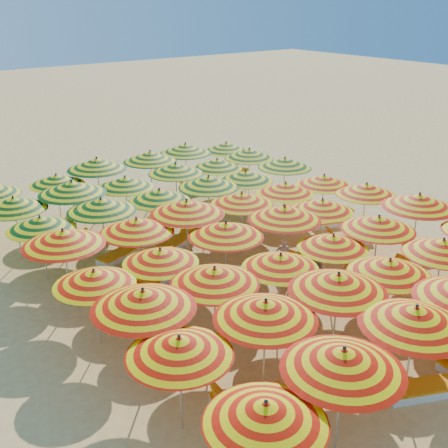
{
  "coord_description": "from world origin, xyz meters",
  "views": [
    {
      "loc": [
        -10.43,
        -13.24,
        8.66
      ],
      "look_at": [
        0.0,
        0.5,
        1.6
      ],
      "focal_mm": 45.0,
      "sensor_mm": 36.0,
      "label": 1
    }
  ],
  "objects_px": {
    "umbrella_20": "(226,230)",
    "umbrella_27": "(242,199)",
    "umbrella_35": "(285,163)",
    "umbrella_44": "(97,164)",
    "umbrella_8": "(338,283)",
    "beachgoer_a": "(283,257)",
    "lounger_19": "(52,228)",
    "umbrella_23": "(366,189)",
    "umbrella_15": "(333,242)",
    "lounger_18": "(68,247)",
    "umbrella_0": "(266,413)",
    "umbrella_25": "(137,226)",
    "lounger_5": "(420,310)",
    "lounger_14": "(332,222)",
    "umbrella_7": "(266,310)",
    "umbrella_28": "(285,188)",
    "umbrella_10": "(443,247)",
    "umbrella_39": "(176,169)",
    "umbrella_13": "(215,276)",
    "umbrella_40": "(217,164)",
    "umbrella_24": "(63,238)",
    "umbrella_37": "(72,188)",
    "umbrella_6": "(179,347)",
    "umbrella_43": "(56,180)",
    "umbrella_14": "(280,261)",
    "umbrella_45": "(150,157)",
    "umbrella_2": "(416,317)",
    "umbrella_22": "(322,205)",
    "umbrella_47": "(226,147)",
    "umbrella_12": "(143,299)",
    "lounger_10": "(300,268)",
    "lounger_9": "(424,257)",
    "lounger_11": "(306,258)",
    "umbrella_17": "(419,201)",
    "lounger_6": "(269,328)",
    "lounger_20": "(197,190)",
    "umbrella_9": "(389,267)",
    "umbrella_30": "(40,223)",
    "lounger_13": "(156,280)",
    "umbrella_16": "(379,223)",
    "lounger_1": "(419,389)",
    "lounger_15": "(120,254)",
    "umbrella_41": "(249,154)",
    "lounger_8": "(387,277)",
    "beachgoer_b": "(317,258)",
    "umbrella_19": "(160,256)",
    "umbrella_33": "(208,182)",
    "lounger_7": "(343,291)",
    "lounger_12": "(348,240)",
    "umbrella_36": "(14,204)",
    "umbrella_46": "(186,149)"
  },
  "relations": [
    {
      "from": "umbrella_35",
      "to": "lounger_18",
      "type": "xyz_separation_m",
      "value": [
        -9.14,
        1.61,
        -1.96
      ]
    },
    {
      "from": "umbrella_9",
      "to": "umbrella_30",
      "type": "bearing_deg",
      "value": 125.33
    },
    {
      "from": "lounger_10",
      "to": "lounger_18",
      "type": "bearing_deg",
      "value": 135.71
    },
    {
      "from": "umbrella_13",
      "to": "lounger_5",
      "type": "relative_size",
      "value": 1.51
    },
    {
      "from": "umbrella_8",
      "to": "umbrella_39",
      "type": "bearing_deg",
      "value": 77.93
    },
    {
      "from": "lounger_19",
      "to": "umbrella_23",
      "type": "bearing_deg",
      "value": -28.64
    },
    {
      "from": "umbrella_13",
      "to": "umbrella_40",
      "type": "relative_size",
      "value": 1.11
    },
    {
      "from": "umbrella_9",
      "to": "lounger_1",
      "type": "height_order",
      "value": "umbrella_9"
    },
    {
      "from": "umbrella_27",
      "to": "umbrella_6",
      "type": "bearing_deg",
      "value": -136.88
    },
    {
      "from": "umbrella_46",
      "to": "lounger_20",
      "type": "xyz_separation_m",
      "value": [
        0.5,
        -0.1,
        -2.04
      ]
    },
    {
      "from": "umbrella_40",
      "to": "umbrella_8",
      "type": "bearing_deg",
      "value": -111.89
    },
    {
      "from": "umbrella_24",
      "to": "lounger_9",
      "type": "distance_m",
      "value": 12.19
    },
    {
      "from": "umbrella_12",
      "to": "umbrella_35",
      "type": "relative_size",
      "value": 0.99
    },
    {
      "from": "umbrella_24",
      "to": "umbrella_28",
      "type": "height_order",
      "value": "umbrella_24"
    },
    {
      "from": "umbrella_2",
      "to": "umbrella_43",
      "type": "relative_size",
      "value": 1.11
    },
    {
      "from": "umbrella_22",
      "to": "lounger_18",
      "type": "height_order",
      "value": "umbrella_22"
    },
    {
      "from": "lounger_20",
      "to": "umbrella_14",
      "type": "bearing_deg",
      "value": 65.59
    },
    {
      "from": "lounger_8",
      "to": "lounger_13",
      "type": "relative_size",
      "value": 0.95
    },
    {
      "from": "umbrella_37",
      "to": "lounger_7",
      "type": "distance_m",
      "value": 10.11
    },
    {
      "from": "umbrella_35",
      "to": "umbrella_44",
      "type": "xyz_separation_m",
      "value": [
        -6.62,
        4.09,
        0.17
      ]
    },
    {
      "from": "umbrella_19",
      "to": "umbrella_36",
      "type": "bearing_deg",
      "value": 106.78
    },
    {
      "from": "umbrella_17",
      "to": "lounger_6",
      "type": "relative_size",
      "value": 1.48
    },
    {
      "from": "umbrella_10",
      "to": "umbrella_39",
      "type": "xyz_separation_m",
      "value": [
        -1.88,
        10.96,
        0.02
      ]
    },
    {
      "from": "umbrella_20",
      "to": "umbrella_27",
      "type": "height_order",
      "value": "umbrella_20"
    },
    {
      "from": "lounger_8",
      "to": "beachgoer_b",
      "type": "distance_m",
      "value": 2.36
    },
    {
      "from": "umbrella_16",
      "to": "lounger_19",
      "type": "bearing_deg",
      "value": 122.09
    },
    {
      "from": "umbrella_10",
      "to": "lounger_10",
      "type": "bearing_deg",
      "value": 108.2
    },
    {
      "from": "umbrella_25",
      "to": "beachgoer_a",
      "type": "height_order",
      "value": "umbrella_25"
    },
    {
      "from": "lounger_5",
      "to": "lounger_14",
      "type": "xyz_separation_m",
      "value": [
        3.08,
        6.25,
        0.0
      ]
    },
    {
      "from": "umbrella_8",
      "to": "beachgoer_a",
      "type": "bearing_deg",
      "value": 62.5
    },
    {
      "from": "umbrella_0",
      "to": "umbrella_25",
      "type": "xyz_separation_m",
      "value": [
        2.27,
        8.57,
        0.07
      ]
    },
    {
      "from": "umbrella_24",
      "to": "lounger_15",
      "type": "xyz_separation_m",
      "value": [
        2.73,
        2.06,
        -2.07
      ]
    },
    {
      "from": "lounger_13",
      "to": "umbrella_25",
      "type": "bearing_deg",
      "value": -28.59
    },
    {
      "from": "umbrella_15",
      "to": "lounger_18",
      "type": "xyz_separation_m",
      "value": [
        -4.93,
        8.21,
        -1.81
      ]
    },
    {
      "from": "umbrella_33",
      "to": "lounger_6",
      "type": "relative_size",
      "value": 1.48
    },
    {
      "from": "lounger_12",
      "to": "umbrella_47",
      "type": "bearing_deg",
      "value": -68.73
    },
    {
      "from": "umbrella_6",
      "to": "umbrella_43",
      "type": "xyz_separation_m",
      "value": [
        2.36,
        12.4,
        -0.09
      ]
    },
    {
      "from": "umbrella_10",
      "to": "umbrella_37",
      "type": "distance_m",
      "value": 12.52
    },
    {
      "from": "umbrella_19",
      "to": "umbrella_35",
      "type": "relative_size",
      "value": 0.94
    },
    {
      "from": "beachgoer_a",
      "to": "umbrella_45",
      "type": "bearing_deg",
      "value": -48.92
    },
    {
      "from": "umbrella_41",
      "to": "umbrella_47",
      "type": "xyz_separation_m",
      "value": [
        0.07,
        1.8,
        -0.07
      ]
    },
    {
      "from": "umbrella_14",
      "to": "umbrella_45",
      "type": "height_order",
      "value": "umbrella_45"
    },
    {
      "from": "lounger_6",
      "to": "umbrella_47",
      "type": "bearing_deg",
      "value": 79.89
    },
    {
      "from": "umbrella_0",
      "to": "umbrella_40",
      "type": "bearing_deg",
      "value": 56.51
    },
    {
      "from": "umbrella_22",
      "to": "umbrella_47",
      "type": "relative_size",
      "value": 0.98
    },
    {
      "from": "umbrella_15",
      "to": "lounger_11",
      "type": "relative_size",
      "value": 1.43
    },
    {
      "from": "umbrella_43",
      "to": "umbrella_47",
      "type": "relative_size",
      "value": 1.08
    },
    {
      "from": "umbrella_17",
      "to": "lounger_13",
      "type": "xyz_separation_m",
      "value": [
        -7.88,
        4.02,
        -2.14
      ]
    },
    {
      "from": "umbrella_2",
      "to": "lounger_18",
      "type": "distance_m",
      "value": 12.94
    },
    {
      "from": "umbrella_7",
      "to": "umbrella_28",
      "type": "bearing_deg",
      "value": 44.18
    }
  ]
}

